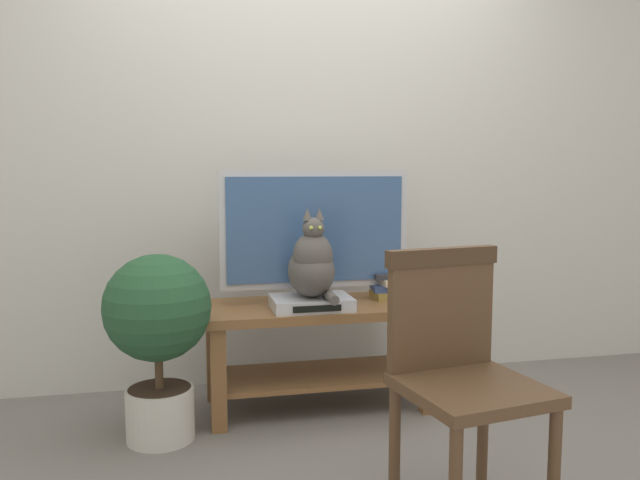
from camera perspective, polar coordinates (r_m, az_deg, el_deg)
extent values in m
plane|color=slate|center=(2.84, 2.80, -18.24)|extent=(12.00, 12.00, 0.00)
cube|color=beige|center=(3.61, -1.54, 9.84)|extent=(7.00, 0.12, 2.80)
cube|color=brown|center=(3.18, -0.20, -6.07)|extent=(1.10, 0.50, 0.04)
cube|color=brown|center=(2.99, -8.99, -12.14)|extent=(0.07, 0.07, 0.48)
cube|color=brown|center=(3.21, 9.56, -10.86)|extent=(0.07, 0.07, 0.48)
cube|color=brown|center=(3.38, -9.43, -9.96)|extent=(0.07, 0.07, 0.48)
cube|color=brown|center=(3.57, 7.09, -9.02)|extent=(0.07, 0.07, 0.48)
cube|color=brown|center=(3.27, -0.19, -11.88)|extent=(1.00, 0.42, 0.02)
cube|color=#B7B7BC|center=(3.24, -0.46, -5.17)|extent=(0.28, 0.20, 0.03)
cube|color=#B7B7BC|center=(3.23, -0.46, -4.53)|extent=(0.06, 0.04, 0.04)
cube|color=#B7B7BC|center=(3.19, -0.47, 0.99)|extent=(0.94, 0.05, 0.58)
cube|color=#385684|center=(3.16, -0.36, 0.94)|extent=(0.88, 0.01, 0.52)
sphere|color=#2672F2|center=(3.32, 7.38, -3.63)|extent=(0.01, 0.01, 0.01)
cube|color=#BCBCC1|center=(3.06, -0.78, -5.57)|extent=(0.38, 0.26, 0.06)
cube|color=black|center=(2.93, -0.24, -6.11)|extent=(0.23, 0.01, 0.03)
ellipsoid|color=#514C47|center=(3.03, -0.79, -2.77)|extent=(0.22, 0.29, 0.24)
ellipsoid|color=#514C47|center=(2.99, -0.64, -1.43)|extent=(0.19, 0.19, 0.22)
sphere|color=#514C47|center=(2.96, -0.59, 1.02)|extent=(0.10, 0.10, 0.10)
cone|color=#514C47|center=(2.95, -1.13, 2.30)|extent=(0.05, 0.05, 0.06)
cone|color=#514C47|center=(2.96, -0.06, 2.32)|extent=(0.05, 0.05, 0.06)
sphere|color=#B2C64C|center=(2.91, -0.79, 1.08)|extent=(0.02, 0.02, 0.02)
sphere|color=#B2C64C|center=(2.92, 0.00, 1.09)|extent=(0.02, 0.02, 0.02)
cylinder|color=#514C47|center=(2.97, 0.87, -4.95)|extent=(0.05, 0.24, 0.04)
cylinder|color=#513823|center=(2.26, 20.00, -19.15)|extent=(0.04, 0.04, 0.45)
cylinder|color=#513823|center=(2.33, 6.62, -17.93)|extent=(0.04, 0.04, 0.45)
cylinder|color=#513823|center=(2.51, 14.22, -16.23)|extent=(0.04, 0.04, 0.45)
cube|color=#513823|center=(2.19, 13.35, -12.79)|extent=(0.49, 0.49, 0.04)
cube|color=#513823|center=(2.28, 10.69, -5.94)|extent=(0.40, 0.10, 0.42)
cube|color=#412C1C|center=(2.25, 10.79, -1.46)|extent=(0.43, 0.11, 0.06)
cube|color=olive|center=(3.32, 6.36, -4.82)|extent=(0.21, 0.16, 0.04)
cube|color=#33477A|center=(3.33, 6.37, -4.16)|extent=(0.22, 0.18, 0.04)
cube|color=beige|center=(3.32, 6.45, -3.58)|extent=(0.19, 0.20, 0.03)
cube|color=#2D2D33|center=(3.30, 6.49, -3.15)|extent=(0.21, 0.15, 0.03)
cylinder|color=beige|center=(2.99, -13.97, -14.70)|extent=(0.29, 0.29, 0.23)
cylinder|color=#332319|center=(2.96, -14.02, -12.77)|extent=(0.27, 0.27, 0.02)
cylinder|color=#4C3823|center=(2.93, -14.08, -11.00)|extent=(0.04, 0.04, 0.17)
sphere|color=#234C2D|center=(2.86, -14.23, -5.82)|extent=(0.46, 0.46, 0.46)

